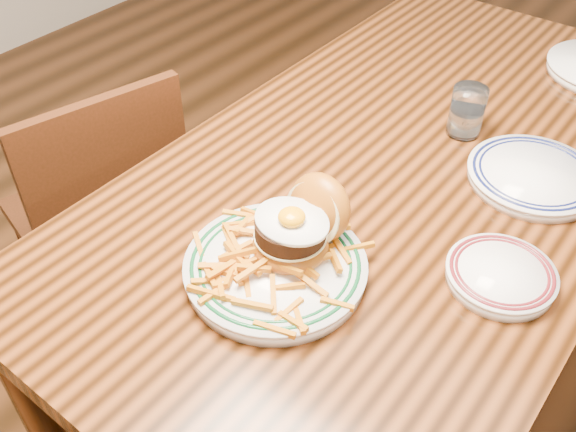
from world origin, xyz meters
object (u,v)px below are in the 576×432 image
Objects in this scene: chair_left at (104,214)px; main_plate at (283,252)px; table at (406,192)px; side_plate at (501,275)px.

main_plate is (0.66, -0.10, 0.34)m from chair_left.
table is 0.42m from main_plate.
table is at bearing 138.41° from side_plate.
main_plate is (-0.01, -0.40, 0.13)m from table.
main_plate is at bearing 5.82° from chair_left.
chair_left is at bearing 175.20° from main_plate.
side_plate is at bearing 20.16° from chair_left.
side_plate reaches higher than table.
table is at bearing 91.86° from main_plate.
table is 0.77m from chair_left.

